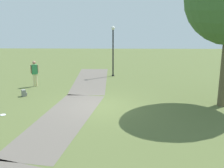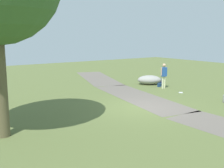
% 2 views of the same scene
% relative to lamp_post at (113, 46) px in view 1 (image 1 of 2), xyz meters
% --- Properties ---
extents(ground_plane, '(48.00, 48.00, 0.00)m').
position_rel_lamp_post_xyz_m(ground_plane, '(7.30, -0.70, -2.35)').
color(ground_plane, '#556234').
extents(footpath_segment_near, '(8.02, 2.36, 0.01)m').
position_rel_lamp_post_xyz_m(footpath_segment_near, '(1.30, -1.60, -2.34)').
color(footpath_segment_near, '#635A52').
rests_on(footpath_segment_near, ground).
extents(footpath_segment_mid, '(8.27, 3.58, 0.01)m').
position_rel_lamp_post_xyz_m(footpath_segment_mid, '(9.24, -2.23, -2.34)').
color(footpath_segment_mid, '#635A52').
rests_on(footpath_segment_mid, ground).
extents(lamp_post, '(0.28, 0.28, 3.83)m').
position_rel_lamp_post_xyz_m(lamp_post, '(0.00, 0.00, 0.00)').
color(lamp_post, black).
rests_on(lamp_post, ground).
extents(man_near_boulder, '(0.37, 0.48, 1.73)m').
position_rel_lamp_post_xyz_m(man_near_boulder, '(3.23, -5.18, -1.34)').
color(man_near_boulder, beige).
rests_on(man_near_boulder, ground).
extents(spare_backpack_on_lawn, '(0.34, 0.35, 0.40)m').
position_rel_lamp_post_xyz_m(spare_backpack_on_lawn, '(5.53, -5.22, -2.15)').
color(spare_backpack_on_lawn, gray).
rests_on(spare_backpack_on_lawn, ground).
extents(frisbee_on_grass, '(0.27, 0.27, 0.02)m').
position_rel_lamp_post_xyz_m(frisbee_on_grass, '(8.69, -5.26, -2.34)').
color(frisbee_on_grass, white).
rests_on(frisbee_on_grass, ground).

